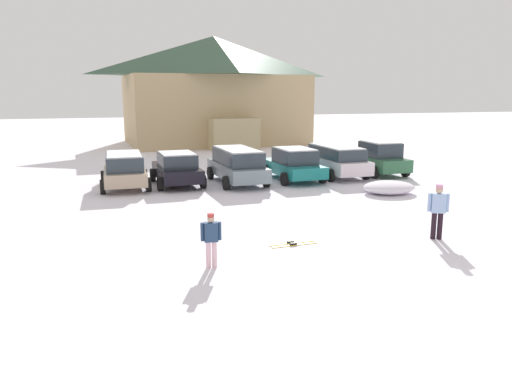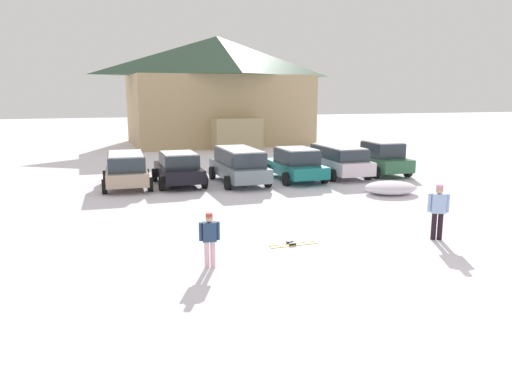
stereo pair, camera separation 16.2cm
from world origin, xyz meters
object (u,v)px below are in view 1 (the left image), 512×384
Objects in this scene: plowed_snow_pile at (389,187)px; skier_teen_in_navy_coat at (211,237)px; ski_lodge at (214,90)px; parked_black_sedan at (177,168)px; skier_adult_in_blue_parka at (438,209)px; parked_beige_suv at (124,169)px; parked_green_coupe at (378,158)px; parked_teal_hatchback at (294,164)px; parked_grey_wagon at (237,165)px; pair_of_skis at (293,244)px; parked_white_suv at (336,160)px.

skier_teen_in_navy_coat is at bearing -143.82° from plowed_snow_pile.
plowed_snow_pile is (2.46, -23.35, -4.22)m from ski_lodge.
skier_adult_in_blue_parka is at bearing -61.26° from parked_black_sedan.
parked_beige_suv is 2.91× the size of skier_teen_in_navy_coat.
parked_green_coupe is 2.46× the size of skier_adult_in_blue_parka.
parked_teal_hatchback is (-0.28, -19.00, -3.67)m from ski_lodge.
pair_of_skis is (-1.04, -9.99, -0.89)m from parked_grey_wagon.
parked_beige_suv is at bearing 97.48° from skier_teen_in_navy_coat.
parked_grey_wagon reaches higher than skier_adult_in_blue_parka.
parked_teal_hatchback is 0.92× the size of parked_white_suv.
parked_black_sedan is 0.86× the size of parked_white_suv.
parked_green_coupe is 16.45m from skier_teen_in_navy_coat.
parked_grey_wagon is 2.10× the size of plowed_snow_pile.
parked_beige_suv is 1.00× the size of parked_green_coupe.
parked_green_coupe is at bearing 4.63° from parked_teal_hatchback.
skier_adult_in_blue_parka is 4.48m from pair_of_skis.
skier_adult_in_blue_parka reaches higher than parked_white_suv.
skier_teen_in_navy_coat is (1.52, -11.61, -0.07)m from parked_beige_suv.
parked_green_coupe is 2.92× the size of skier_teen_in_navy_coat.
parked_grey_wagon is at bearing 142.40° from plowed_snow_pile.
skier_adult_in_blue_parka is 6.87m from plowed_snow_pile.
parked_white_suv is 3.38× the size of skier_teen_in_navy_coat.
parked_grey_wagon is 11.79m from skier_teen_in_navy_coat.
parked_grey_wagon is 7.95m from parked_green_coupe.
ski_lodge is at bearing 80.49° from parked_grey_wagon.
parked_teal_hatchback is at bearing -90.83° from ski_lodge.
parked_beige_suv is at bearing -114.38° from ski_lodge.
parked_beige_suv is 10.70m from parked_white_suv.
parked_grey_wagon is 1.01× the size of parked_white_suv.
parked_grey_wagon is at bearing 84.06° from pair_of_skis.
parked_grey_wagon is 7.15m from plowed_snow_pile.
ski_lodge reaches higher than plowed_snow_pile.
parked_black_sedan is (-6.03, -18.60, -3.69)m from ski_lodge.
parked_green_coupe is (10.79, 0.01, 0.08)m from parked_black_sedan.
parked_green_coupe is at bearing 64.25° from plowed_snow_pile.
skier_adult_in_blue_parka is at bearing -52.69° from parked_beige_suv.
parked_grey_wagon reaches higher than parked_teal_hatchback.
parked_teal_hatchback is 10.77m from skier_adult_in_blue_parka.
parked_teal_hatchback is at bearing 59.39° from skier_teen_in_navy_coat.
parked_grey_wagon is at bearing -4.55° from parked_beige_suv.
parked_black_sedan is 0.86× the size of parked_grey_wagon.
parked_grey_wagon is (2.85, -0.40, 0.12)m from parked_black_sedan.
parked_grey_wagon is 10.08m from pair_of_skis.
parked_black_sedan reaches higher than plowed_snow_pile.
skier_teen_in_navy_coat is at bearing -128.16° from parked_white_suv.
parked_green_coupe is 13.77m from pair_of_skis.
parked_grey_wagon is at bearing -8.08° from parked_black_sedan.
parked_white_suv is 4.86m from plowed_snow_pile.
parked_white_suv is 14.84m from skier_teen_in_navy_coat.
pair_of_skis is at bearing -80.13° from parked_black_sedan.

